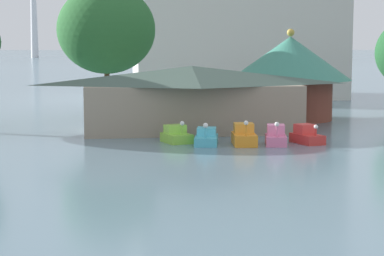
{
  "coord_description": "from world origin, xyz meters",
  "views": [
    {
      "loc": [
        3.27,
        -11.44,
        6.84
      ],
      "look_at": [
        7.51,
        21.67,
        2.8
      ],
      "focal_mm": 64.05,
      "sensor_mm": 36.0,
      "label": 1
    }
  ],
  "objects": [
    {
      "name": "pedal_boat_lime",
      "position": [
        8.27,
        36.26,
        0.49
      ],
      "size": [
        2.26,
        2.71,
        1.62
      ],
      "rotation": [
        0.0,
        0.0,
        -1.26
      ],
      "color": "#8CCC3F",
      "rests_on": "ground"
    },
    {
      "name": "pedal_boat_cyan",
      "position": [
        10.23,
        35.03,
        0.46
      ],
      "size": [
        2.08,
        3.22,
        1.65
      ],
      "rotation": [
        0.0,
        0.0,
        -1.77
      ],
      "color": "#4CB7CC",
      "rests_on": "ground"
    },
    {
      "name": "pedal_boat_orange",
      "position": [
        12.8,
        34.58,
        0.59
      ],
      "size": [
        1.82,
        2.93,
        1.81
      ],
      "rotation": [
        0.0,
        0.0,
        -1.67
      ],
      "color": "orange",
      "rests_on": "ground"
    },
    {
      "name": "pedal_boat_pink",
      "position": [
        14.97,
        34.28,
        0.55
      ],
      "size": [
        1.86,
        2.7,
        1.71
      ],
      "rotation": [
        0.0,
        0.0,
        -1.77
      ],
      "color": "pink",
      "rests_on": "ground"
    },
    {
      "name": "pedal_boat_red",
      "position": [
        17.31,
        34.73,
        0.52
      ],
      "size": [
        2.08,
        2.86,
        1.43
      ],
      "rotation": [
        0.0,
        0.0,
        -1.28
      ],
      "color": "red",
      "rests_on": "ground"
    },
    {
      "name": "boathouse",
      "position": [
        10.12,
        42.32,
        2.73
      ],
      "size": [
        18.11,
        7.9,
        5.22
      ],
      "color": "gray",
      "rests_on": "ground"
    },
    {
      "name": "green_roof_pavilion",
      "position": [
        20.24,
        49.97,
        4.49
      ],
      "size": [
        11.23,
        11.23,
        8.35
      ],
      "color": "brown",
      "rests_on": "ground"
    },
    {
      "name": "shoreline_tree_mid",
      "position": [
        3.52,
        53.15,
        8.28
      ],
      "size": [
        9.12,
        9.12,
        12.4
      ],
      "color": "brown",
      "rests_on": "ground"
    }
  ]
}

